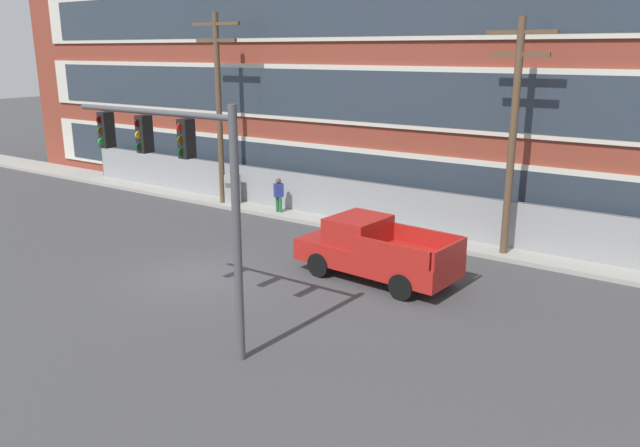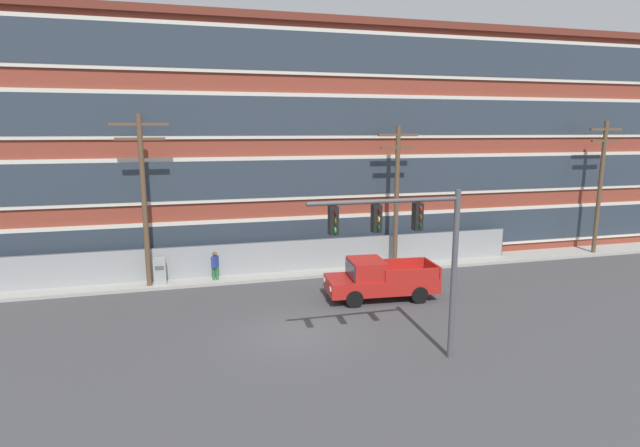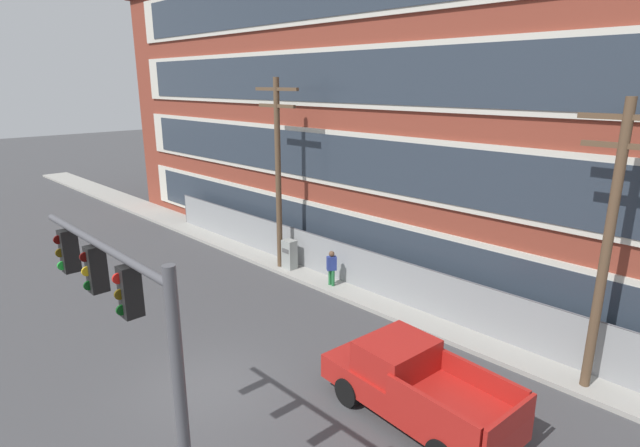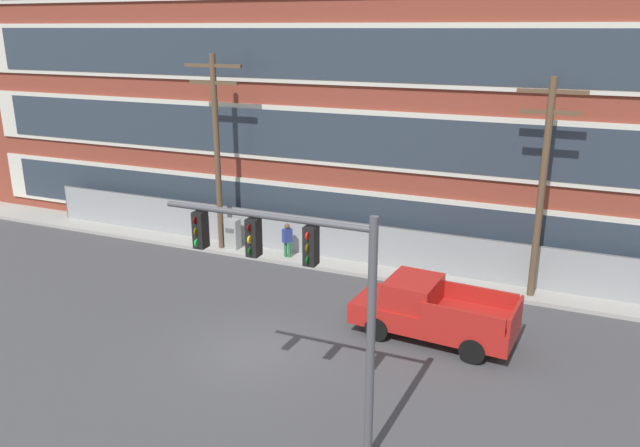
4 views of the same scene
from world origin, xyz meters
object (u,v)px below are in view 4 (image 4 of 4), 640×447
Objects in this scene: electrical_cabinet at (233,235)px; traffic_signal_mast at (302,276)px; pickup_truck_red at (430,311)px; utility_pole_near_corner at (217,145)px; utility_pole_midblock at (543,182)px; pedestrian_near_cabinet at (287,239)px.

traffic_signal_mast is at bearing -52.03° from electrical_cabinet.
electrical_cabinet is (-10.20, 4.57, -0.17)m from pickup_truck_red.
utility_pole_near_corner reaches higher than traffic_signal_mast.
utility_pole_midblock is at bearing 0.26° from utility_pole_near_corner.
pickup_truck_red is (1.53, 6.54, -3.44)m from traffic_signal_mast.
utility_pole_near_corner reaches higher than pickup_truck_red.
utility_pole_near_corner reaches higher than utility_pole_midblock.
utility_pole_near_corner is at bearing -178.67° from pedestrian_near_cabinet.
pickup_truck_red is 0.66× the size of utility_pole_midblock.
pickup_truck_red is 3.19× the size of pedestrian_near_cabinet.
electrical_cabinet is at bearing 13.75° from utility_pole_near_corner.
utility_pole_near_corner is (-9.19, 10.98, 0.49)m from traffic_signal_mast.
traffic_signal_mast is 11.84m from utility_pole_midblock.
pickup_truck_red is 8.69m from pedestrian_near_cabinet.
electrical_cabinet is 0.90× the size of pedestrian_near_cabinet.
utility_pole_midblock reaches higher than pickup_truck_red.
electrical_cabinet is at bearing 155.86° from pickup_truck_red.
traffic_signal_mast is at bearing -103.18° from pickup_truck_red.
electrical_cabinet is 2.79m from pedestrian_near_cabinet.
electrical_cabinet is at bearing 178.94° from pedestrian_near_cabinet.
pickup_truck_red is at bearing -24.14° from electrical_cabinet.
utility_pole_midblock is at bearing 68.83° from traffic_signal_mast.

